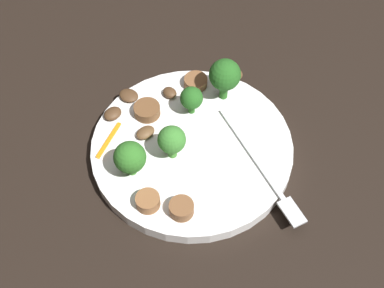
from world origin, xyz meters
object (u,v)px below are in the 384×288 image
Objects in this scene: broccoli_floret_0 at (172,140)px; broccoli_floret_2 at (225,75)px; broccoli_floret_3 at (130,158)px; sausage_slice_2 at (181,208)px; mushroom_4 at (145,133)px; mushroom_3 at (129,95)px; mushroom_2 at (113,114)px; plate at (192,148)px; sausage_slice_3 at (148,201)px; broccoli_floret_1 at (191,98)px; mushroom_1 at (167,93)px; pepper_strip_1 at (109,140)px; fork at (264,172)px; sausage_slice_1 at (196,82)px; sausage_slice_0 at (147,110)px; mushroom_0 at (235,74)px.

broccoli_floret_2 reaches higher than broccoli_floret_0.
broccoli_floret_3 is at bearing -83.01° from broccoli_floret_0.
broccoli_floret_3 is 0.08m from sausage_slice_2.
mushroom_4 is (-0.05, 0.03, -0.02)m from broccoli_floret_3.
mushroom_3 is at bearing -177.30° from sausage_slice_2.
mushroom_2 is 0.04m from mushroom_3.
plate is 0.09m from broccoli_floret_3.
sausage_slice_3 is (-0.02, -0.03, -0.00)m from sausage_slice_2.
broccoli_floret_1 is 0.66× the size of broccoli_floret_2.
broccoli_floret_0 is 0.10m from mushroom_1.
plate is 0.10m from pepper_strip_1.
fork is 6.47× the size of sausage_slice_2.
broccoli_floret_3 is 1.58× the size of sausage_slice_1.
mushroom_4 reaches higher than pepper_strip_1.
fork is (0.07, 0.07, 0.01)m from plate.
pepper_strip_1 is at bearing -22.62° from mushroom_2.
broccoli_floret_1 is at bearing 155.40° from sausage_slice_2.
plate is 0.06m from mushroom_4.
sausage_slice_1 is (-0.02, 0.08, -0.00)m from sausage_slice_0.
sausage_slice_0 reaches higher than sausage_slice_1.
broccoli_floret_3 is (0.01, -0.05, -0.00)m from broccoli_floret_0.
mushroom_3 is at bearing -177.95° from mushroom_4.
sausage_slice_3 is at bearing -49.15° from mushroom_0.
sausage_slice_3 is at bearing -49.65° from broccoli_floret_2.
mushroom_2 and mushroom_4 have the same top height.
mushroom_2 is (0.01, -0.12, -0.00)m from sausage_slice_1.
sausage_slice_2 is at bearing -25.24° from sausage_slice_1.
mushroom_2 is (0.01, -0.17, -0.00)m from mushroom_0.
sausage_slice_1 is at bearing 108.30° from sausage_slice_0.
broccoli_floret_2 is 3.04× the size of mushroom_0.
sausage_slice_1 is 0.09m from mushroom_3.
sausage_slice_0 is 1.20× the size of sausage_slice_2.
broccoli_floret_3 reaches higher than broccoli_floret_0.
mushroom_4 is at bearing 2.05° from mushroom_3.
mushroom_2 is at bearing -167.13° from sausage_slice_2.
mushroom_2 is (-0.08, -0.05, -0.02)m from broccoli_floret_0.
broccoli_floret_0 reaches higher than mushroom_2.
broccoli_floret_1 is 0.07m from mushroom_4.
fork is 5.38× the size of sausage_slice_0.
sausage_slice_1 is (-0.16, -0.03, 0.00)m from fork.
pepper_strip_1 is at bearing -69.39° from sausage_slice_1.
sausage_slice_3 is at bearing -41.10° from broccoli_floret_0.
broccoli_floret_2 is 0.05m from mushroom_0.
mushroom_0 is at bearing 103.35° from pepper_strip_1.
broccoli_floret_2 is at bearing 130.35° from sausage_slice_3.
broccoli_floret_0 is 0.97× the size of broccoli_floret_3.
mushroom_0 is at bearing 119.38° from broccoli_floret_3.
sausage_slice_1 is at bearing 131.03° from broccoli_floret_3.
broccoli_floret_3 reaches higher than sausage_slice_2.
mushroom_0 is (0.01, 0.05, -0.00)m from sausage_slice_1.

